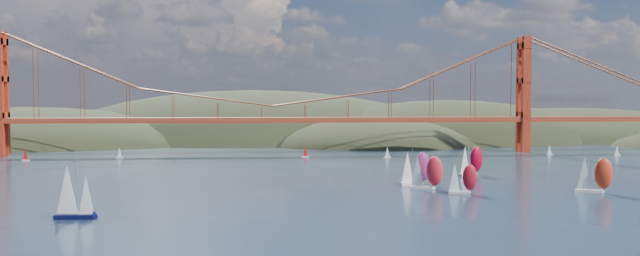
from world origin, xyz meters
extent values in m
plane|color=black|center=(0.00, 0.00, 0.00)|extent=(1200.00, 1200.00, 0.00)
ellipsoid|color=black|center=(-140.00, 260.00, -11.20)|extent=(240.00, 140.00, 64.00)
ellipsoid|color=black|center=(-10.00, 300.00, -16.80)|extent=(300.00, 180.00, 96.00)
ellipsoid|color=black|center=(110.00, 270.00, -13.30)|extent=(220.00, 140.00, 76.00)
ellipsoid|color=black|center=(60.00, 240.00, -8.40)|extent=(140.00, 110.00, 48.00)
ellipsoid|color=black|center=(200.00, 290.00, -10.50)|extent=(260.00, 160.00, 60.00)
cube|color=maroon|center=(0.00, 180.00, 16.00)|extent=(440.00, 7.00, 1.60)
cube|color=maroon|center=(0.00, 180.00, 14.80)|extent=(440.00, 7.00, 0.80)
cube|color=maroon|center=(-120.00, 180.00, 27.50)|extent=(4.00, 8.50, 55.00)
cube|color=maroon|center=(120.00, 180.00, 27.50)|extent=(4.00, 8.50, 55.00)
cube|color=black|center=(-43.95, 25.86, 0.49)|extent=(8.22, 2.66, 0.97)
cylinder|color=#99999E|center=(-43.55, 25.84, 6.84)|extent=(0.12, 0.12, 11.72)
cone|color=white|center=(-45.41, 25.93, 6.25)|extent=(4.76, 4.76, 10.32)
cone|color=white|center=(-41.52, 25.75, 5.08)|extent=(3.40, 3.40, 8.21)
cube|color=white|center=(39.77, 61.95, 0.39)|extent=(6.77, 4.10, 0.79)
cylinder|color=#99999E|center=(40.08, 61.83, 5.70)|extent=(0.10, 0.10, 9.82)
cone|color=white|center=(38.68, 62.38, 5.21)|extent=(4.75, 4.75, 8.64)
ellipsoid|color=red|center=(43.13, 60.64, 5.21)|extent=(5.32, 4.36, 8.25)
cube|color=silver|center=(47.38, 52.73, 0.33)|extent=(5.66, 2.22, 0.66)
cylinder|color=#99999E|center=(47.65, 52.69, 4.80)|extent=(0.08, 0.08, 8.27)
cone|color=white|center=(46.39, 52.85, 4.38)|extent=(3.45, 3.45, 7.28)
ellipsoid|color=#AB111F|center=(50.38, 52.35, 4.38)|extent=(4.13, 2.89, 6.95)
cube|color=silver|center=(82.99, 51.35, 0.40)|extent=(6.89, 3.92, 0.80)
cylinder|color=#99999E|center=(83.31, 51.24, 5.78)|extent=(0.10, 0.10, 9.96)
cone|color=white|center=(81.86, 51.74, 5.28)|extent=(4.73, 4.73, 8.77)
ellipsoid|color=red|center=(86.45, 50.16, 5.28)|extent=(5.35, 4.27, 8.37)
cube|color=white|center=(62.65, 90.41, 0.40)|extent=(6.92, 4.34, 0.81)
cylinder|color=#99999E|center=(62.96, 90.54, 5.84)|extent=(0.10, 0.10, 10.07)
cone|color=white|center=(61.53, 89.94, 5.34)|extent=(4.93, 4.93, 8.86)
ellipsoid|color=#A1021D|center=(66.05, 91.85, 5.34)|extent=(5.48, 4.55, 8.46)
cube|color=white|center=(38.69, 69.72, 0.41)|extent=(7.00, 3.29, 0.81)
cylinder|color=#99999E|center=(39.02, 69.79, 5.88)|extent=(0.10, 0.10, 10.13)
cone|color=white|center=(37.50, 69.46, 5.37)|extent=(4.50, 4.50, 8.92)
ellipsoid|color=red|center=(42.32, 70.51, 5.37)|extent=(5.25, 3.91, 8.51)
cube|color=silver|center=(-101.04, 154.94, 0.25)|extent=(3.00, 1.00, 0.50)
cone|color=red|center=(-101.04, 154.94, 2.60)|extent=(2.00, 2.00, 4.20)
cube|color=silver|center=(-65.62, 164.01, 0.25)|extent=(3.00, 1.00, 0.50)
cone|color=white|center=(-65.62, 164.01, 2.60)|extent=(2.00, 2.00, 4.20)
cube|color=silver|center=(124.65, 161.82, 0.25)|extent=(3.00, 1.00, 0.50)
cone|color=white|center=(124.65, 161.82, 2.60)|extent=(2.00, 2.00, 4.20)
cube|color=silver|center=(151.87, 153.65, 0.25)|extent=(3.00, 1.00, 0.50)
cone|color=white|center=(151.87, 153.65, 2.60)|extent=(2.00, 2.00, 4.20)
cube|color=silver|center=(48.67, 154.14, 0.25)|extent=(3.00, 1.00, 0.50)
cone|color=white|center=(48.67, 154.14, 2.60)|extent=(2.00, 2.00, 4.20)
cube|color=silver|center=(13.92, 160.25, 0.25)|extent=(3.00, 1.00, 0.50)
cone|color=red|center=(13.92, 160.25, 2.60)|extent=(2.00, 2.00, 4.20)
camera|label=1|loc=(-4.48, -108.23, 25.13)|focal=35.00mm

